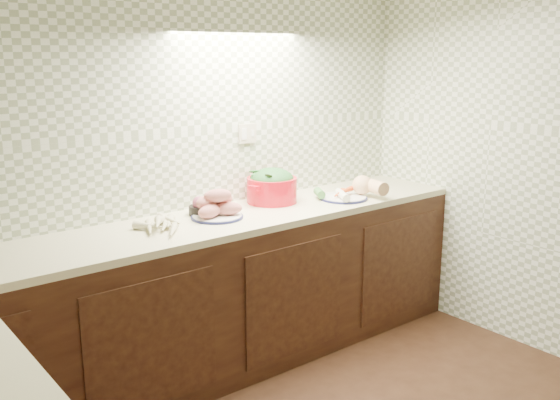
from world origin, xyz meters
TOP-DOWN VIEW (x-y plane):
  - room at (0.00, 0.00)m, footprint 3.60×3.60m
  - parsnip_pile at (-0.19, 1.49)m, footprint 0.33×0.34m
  - sweet_potato_plate at (0.14, 1.53)m, footprint 0.29×0.29m
  - onion_bowl at (0.11, 1.64)m, footprint 0.14×0.14m
  - dutch_oven at (0.62, 1.63)m, footprint 0.39×0.38m
  - veg_plate at (1.09, 1.40)m, footprint 0.42×0.34m

SIDE VIEW (x-z plane):
  - parsnip_pile at x=-0.19m, z-range 0.89..0.96m
  - onion_bowl at x=0.11m, z-range 0.89..1.00m
  - veg_plate at x=1.09m, z-range 0.88..1.02m
  - sweet_potato_plate at x=0.14m, z-range 0.88..1.05m
  - dutch_oven at x=0.62m, z-range 0.90..1.11m
  - room at x=0.00m, z-range 0.33..2.93m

